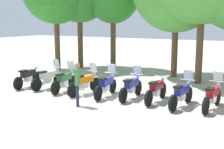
{
  "coord_description": "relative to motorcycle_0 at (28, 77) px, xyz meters",
  "views": [
    {
      "loc": [
        6.51,
        -11.35,
        3.32
      ],
      "look_at": [
        0.0,
        0.5,
        0.9
      ],
      "focal_mm": 49.15,
      "sensor_mm": 36.0,
      "label": 1
    }
  ],
  "objects": [
    {
      "name": "motorcycle_8",
      "position": [
        8.91,
        0.37,
        0.01
      ],
      "size": [
        0.62,
        2.19,
        1.37
      ],
      "rotation": [
        0.0,
        0.0,
        1.49
      ],
      "color": "black",
      "rests_on": "ground_plane"
    },
    {
      "name": "motorcycle_5",
      "position": [
        5.57,
        0.35,
        0.01
      ],
      "size": [
        0.62,
        2.19,
        1.37
      ],
      "rotation": [
        0.0,
        0.0,
        1.59
      ],
      "color": "black",
      "rests_on": "ground_plane"
    },
    {
      "name": "ground_plane",
      "position": [
        4.46,
        0.15,
        -0.5
      ],
      "size": [
        80.0,
        80.0,
        0.0
      ],
      "primitive_type": "plane",
      "color": "#ADA899"
    },
    {
      "name": "motorcycle_4",
      "position": [
        4.45,
        0.13,
        0.01
      ],
      "size": [
        0.62,
        2.19,
        1.37
      ],
      "rotation": [
        0.0,
        0.0,
        1.67
      ],
      "color": "black",
      "rests_on": "ground_plane"
    },
    {
      "name": "motorcycle_2",
      "position": [
        2.22,
        0.09,
        0.01
      ],
      "size": [
        0.62,
        2.19,
        1.37
      ],
      "rotation": [
        0.0,
        0.0,
        1.69
      ],
      "color": "black",
      "rests_on": "ground_plane"
    },
    {
      "name": "motorcycle_0",
      "position": [
        0.0,
        0.0,
        0.0
      ],
      "size": [
        0.62,
        2.18,
        0.99
      ],
      "rotation": [
        0.0,
        0.0,
        1.72
      ],
      "color": "black",
      "rests_on": "ground_plane"
    },
    {
      "name": "motorcycle_6",
      "position": [
        6.68,
        0.37,
        0.0
      ],
      "size": [
        0.62,
        2.19,
        0.99
      ],
      "rotation": [
        0.0,
        0.0,
        1.56
      ],
      "color": "black",
      "rests_on": "ground_plane"
    },
    {
      "name": "person_0",
      "position": [
        4.25,
        -1.74,
        0.51
      ],
      "size": [
        0.31,
        0.38,
        1.73
      ],
      "rotation": [
        0.0,
        0.0,
        0.56
      ],
      "color": "#232D4C",
      "rests_on": "ground_plane"
    },
    {
      "name": "motorcycle_7",
      "position": [
        7.8,
        0.16,
        0.01
      ],
      "size": [
        0.63,
        2.19,
        1.37
      ],
      "rotation": [
        0.0,
        0.0,
        1.47
      ],
      "color": "black",
      "rests_on": "ground_plane"
    },
    {
      "name": "motorcycle_1",
      "position": [
        1.12,
        0.21,
        0.01
      ],
      "size": [
        0.62,
        2.19,
        1.37
      ],
      "rotation": [
        0.0,
        0.0,
        1.53
      ],
      "color": "black",
      "rests_on": "ground_plane"
    },
    {
      "name": "motorcycle_3",
      "position": [
        3.35,
        0.11,
        0.01
      ],
      "size": [
        0.63,
        2.19,
        1.37
      ],
      "rotation": [
        0.0,
        0.0,
        1.47
      ],
      "color": "black",
      "rests_on": "ground_plane"
    }
  ]
}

